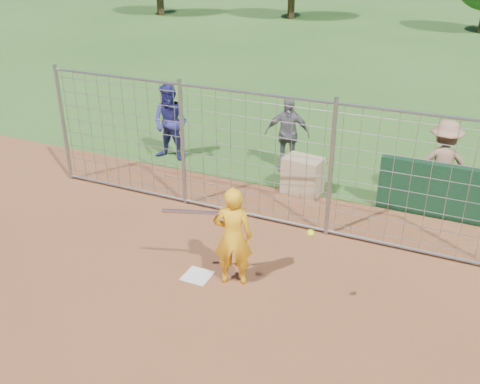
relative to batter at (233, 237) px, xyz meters
The scene contains 10 objects.
ground 1.02m from the batter, behind, with size 100.00×100.00×0.00m, color #2D591E.
home_plate 1.02m from the batter, 168.66° to the right, with size 0.43×0.43×0.02m, color silver.
dugout_wall 4.64m from the batter, 52.64° to the left, with size 2.60×0.20×1.10m, color #11381E.
batter is the anchor object (origin of this frame).
bystander_a 5.48m from the batter, 131.51° to the left, with size 0.91×0.71×1.87m, color navy.
bystander_b 4.73m from the batter, 100.19° to the left, with size 1.04×0.43×1.77m, color slate.
bystander_c 4.97m from the batter, 58.28° to the left, with size 1.16×0.67×1.80m, color #946B51.
equipment_bin 3.63m from the batter, 91.17° to the left, with size 0.80×0.55×0.80m, color tan.
equipment_in_play 0.56m from the batter, 111.52° to the right, with size 2.38×0.34×0.23m.
backstop_fence 2.21m from the batter, 105.79° to the left, with size 9.08×0.08×2.60m.
Camera 1 is at (3.67, -6.48, 4.99)m, focal length 40.00 mm.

